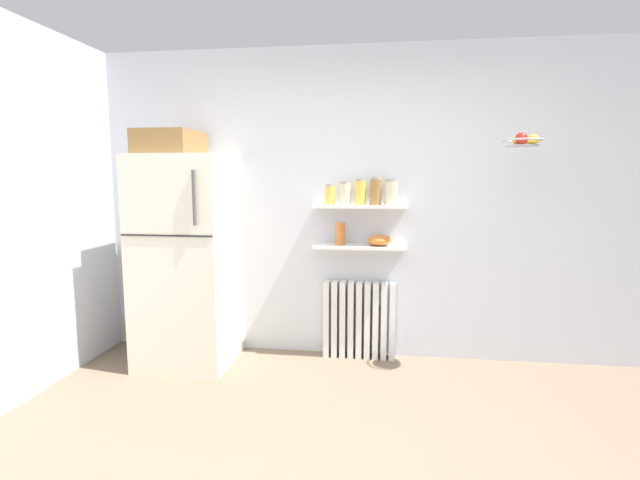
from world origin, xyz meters
The scene contains 14 objects.
ground_plane centered at (0.00, 0.50, 0.00)m, with size 7.04×7.04×0.00m, color #7A6651.
back_wall centered at (0.00, 2.05, 1.30)m, with size 7.04×0.10×2.60m, color silver.
refrigerator centered at (-1.37, 1.64, 0.90)m, with size 0.73×0.74×1.90m.
radiator centered at (0.03, 1.92, 0.33)m, with size 0.61×0.12×0.65m.
wall_shelf_lower centered at (0.03, 1.89, 0.96)m, with size 0.76×0.22×0.03m, color white.
wall_shelf_upper centered at (0.03, 1.89, 1.29)m, with size 0.76×0.22×0.03m, color white.
storage_jar_0 centered at (-0.22, 1.89, 1.39)m, with size 0.08×0.08×0.17m.
storage_jar_1 centered at (-0.09, 1.89, 1.40)m, with size 0.09×0.09×0.19m.
storage_jar_2 centered at (0.03, 1.89, 1.41)m, with size 0.09×0.09×0.21m.
storage_jar_3 centered at (0.16, 1.89, 1.42)m, with size 0.09×0.09×0.23m.
storage_jar_4 centered at (0.28, 1.89, 1.41)m, with size 0.11×0.11×0.21m.
vase centered at (-0.13, 1.89, 1.07)m, with size 0.08×0.08×0.18m, color #CC7033.
shelf_bowl centered at (0.19, 1.89, 1.02)m, with size 0.20×0.20×0.09m, color orange.
hanging_fruit_basket centered at (1.21, 1.63, 1.79)m, with size 0.28×0.28×0.10m.
Camera 1 is at (0.24, -2.00, 1.54)m, focal length 26.67 mm.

